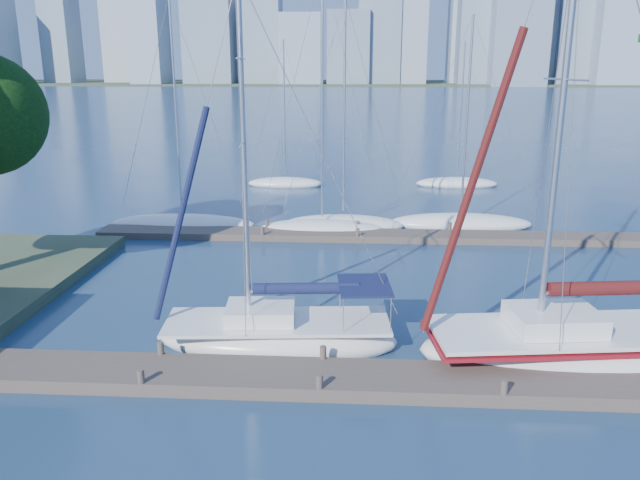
{
  "coord_description": "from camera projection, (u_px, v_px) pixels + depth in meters",
  "views": [
    {
      "loc": [
        0.95,
        -16.28,
        8.96
      ],
      "look_at": [
        -0.28,
        4.0,
        3.26
      ],
      "focal_mm": 35.0,
      "sensor_mm": 36.0,
      "label": 1
    }
  ],
  "objects": [
    {
      "name": "ground",
      "position": [
        321.0,
        385.0,
        18.12
      ],
      "size": [
        700.0,
        700.0,
        0.0
      ],
      "primitive_type": "plane",
      "color": "navy",
      "rests_on": "ground"
    },
    {
      "name": "near_dock",
      "position": [
        321.0,
        379.0,
        18.07
      ],
      "size": [
        26.0,
        2.0,
        0.4
      ],
      "primitive_type": "cube",
      "color": "#50433A",
      "rests_on": "ground"
    },
    {
      "name": "far_dock",
      "position": [
        376.0,
        236.0,
        33.33
      ],
      "size": [
        30.0,
        1.8,
        0.36
      ],
      "primitive_type": "cube",
      "color": "#50433A",
      "rests_on": "ground"
    },
    {
      "name": "far_shore",
      "position": [
        357.0,
        83.0,
        325.68
      ],
      "size": [
        800.0,
        100.0,
        1.5
      ],
      "primitive_type": "cube",
      "color": "#38472D",
      "rests_on": "ground"
    },
    {
      "name": "sailboat_navy",
      "position": [
        277.0,
        319.0,
        20.37
      ],
      "size": [
        8.06,
        3.21,
        12.03
      ],
      "rotation": [
        0.0,
        0.0,
        0.08
      ],
      "color": "white",
      "rests_on": "ground"
    },
    {
      "name": "sailboat_maroon",
      "position": [
        573.0,
        328.0,
        19.26
      ],
      "size": [
        9.72,
        4.2,
        15.38
      ],
      "rotation": [
        0.0,
        0.0,
        0.12
      ],
      "color": "white",
      "rests_on": "ground"
    },
    {
      "name": "bg_boat_0",
      "position": [
        183.0,
        223.0,
        35.67
      ],
      "size": [
        8.62,
        4.8,
        12.87
      ],
      "rotation": [
        0.0,
        0.0,
        -0.33
      ],
      "color": "white",
      "rests_on": "ground"
    },
    {
      "name": "bg_boat_1",
      "position": [
        322.0,
        228.0,
        34.56
      ],
      "size": [
        7.24,
        3.55,
        14.23
      ],
      "rotation": [
        0.0,
        0.0,
        -0.2
      ],
      "color": "white",
      "rests_on": "ground"
    },
    {
      "name": "bg_boat_2",
      "position": [
        343.0,
        224.0,
        35.45
      ],
      "size": [
        7.13,
        3.39,
        12.73
      ],
      "rotation": [
        0.0,
        0.0,
        0.16
      ],
      "color": "white",
      "rests_on": "ground"
    },
    {
      "name": "bg_boat_3",
      "position": [
        460.0,
        223.0,
        35.82
      ],
      "size": [
        8.47,
        4.45,
        11.94
      ],
      "rotation": [
        0.0,
        0.0,
        -0.28
      ],
      "color": "white",
      "rests_on": "ground"
    },
    {
      "name": "bg_boat_6",
      "position": [
        286.0,
        183.0,
        48.09
      ],
      "size": [
        6.11,
        3.54,
        11.12
      ],
      "rotation": [
        0.0,
        0.0,
        -0.29
      ],
      "color": "white",
      "rests_on": "ground"
    },
    {
      "name": "bg_boat_7",
      "position": [
        457.0,
        183.0,
        48.0
      ],
      "size": [
        6.54,
        4.0,
        10.99
      ],
      "rotation": [
        0.0,
        0.0,
        -0.34
      ],
      "color": "white",
      "rests_on": "ground"
    },
    {
      "name": "skyline",
      "position": [
        405.0,
        8.0,
        286.85
      ],
      "size": [
        503.42,
        51.31,
        115.15
      ],
      "color": "#7F96A4",
      "rests_on": "ground"
    }
  ]
}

